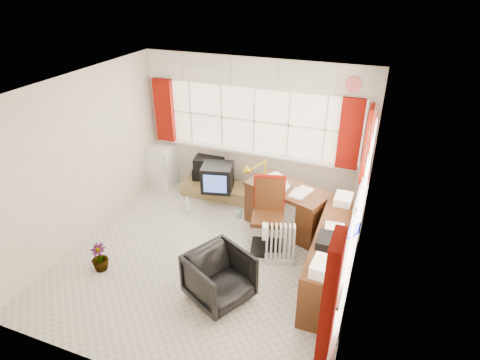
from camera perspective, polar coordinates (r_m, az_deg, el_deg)
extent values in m
plane|color=beige|center=(5.97, -4.49, -11.05)|extent=(4.00, 4.00, 0.00)
plane|color=beige|center=(6.96, 2.09, 6.93)|extent=(4.00, 0.00, 4.00)
plane|color=beige|center=(3.90, -18.00, -13.68)|extent=(4.00, 0.00, 4.00)
plane|color=beige|center=(6.33, -21.61, 2.66)|extent=(0.00, 4.00, 4.00)
plane|color=beige|center=(4.85, 16.96, -4.45)|extent=(0.00, 4.00, 4.00)
plane|color=white|center=(4.80, -5.62, 12.76)|extent=(4.00, 4.00, 0.00)
plane|color=#FFECC9|center=(6.87, 2.06, 8.43)|extent=(3.60, 0.00, 3.60)
cube|color=white|center=(7.05, 1.88, 3.88)|extent=(3.70, 0.12, 0.05)
cube|color=white|center=(7.31, -7.01, 9.47)|extent=(0.03, 0.02, 1.10)
cube|color=white|center=(7.06, -2.63, 8.98)|extent=(0.03, 0.02, 1.10)
cube|color=white|center=(6.86, 2.04, 8.40)|extent=(0.03, 0.02, 1.10)
cube|color=white|center=(6.70, 6.94, 7.73)|extent=(0.03, 0.02, 1.10)
cube|color=white|center=(6.60, 12.01, 6.98)|extent=(0.03, 0.02, 1.10)
plane|color=#FFECC9|center=(4.75, 17.06, -2.37)|extent=(0.00, 3.60, 3.60)
cube|color=white|center=(5.06, 15.69, -7.97)|extent=(0.12, 3.70, 0.05)
cube|color=white|center=(3.75, 15.07, -11.12)|extent=(0.02, 0.03, 1.10)
cube|color=white|center=(4.23, 16.12, -6.22)|extent=(0.02, 0.03, 1.10)
cube|color=white|center=(4.75, 16.94, -2.35)|extent=(0.02, 0.03, 1.10)
cube|color=white|center=(5.28, 17.59, 0.75)|extent=(0.02, 0.03, 1.10)
cube|color=white|center=(5.83, 18.12, 3.28)|extent=(0.02, 0.03, 1.10)
cube|color=maroon|center=(7.49, -10.71, 9.69)|extent=(0.35, 0.10, 1.15)
cube|color=maroon|center=(6.49, 15.39, 6.26)|extent=(0.35, 0.10, 1.15)
cube|color=maroon|center=(6.20, 17.79, 4.87)|extent=(0.10, 0.35, 1.15)
cube|color=maroon|center=(3.37, 12.72, -15.98)|extent=(0.10, 0.35, 1.15)
cube|color=white|center=(6.62, 2.13, 14.90)|extent=(3.95, 0.08, 0.48)
cube|color=white|center=(4.42, 18.24, 6.67)|extent=(0.08, 3.95, 0.48)
cube|color=#502812|center=(6.26, 6.82, -1.30)|extent=(1.42, 1.03, 0.06)
cube|color=#502812|center=(6.69, 3.17, -2.71)|extent=(0.47, 0.64, 0.68)
cube|color=#502812|center=(6.23, 10.36, -5.71)|extent=(0.47, 0.64, 0.68)
cube|color=white|center=(6.24, 6.84, -0.98)|extent=(0.31, 0.35, 0.02)
cube|color=white|center=(6.23, 6.84, -0.95)|extent=(0.31, 0.35, 0.02)
cube|color=white|center=(6.23, 6.84, -0.92)|extent=(0.31, 0.35, 0.02)
cube|color=white|center=(6.23, 6.84, -0.89)|extent=(0.31, 0.35, 0.02)
cube|color=white|center=(6.23, 6.84, -0.86)|extent=(0.31, 0.35, 0.02)
cylinder|color=yellow|center=(6.22, 3.44, -0.87)|extent=(0.11, 0.11, 0.02)
cylinder|color=yellow|center=(6.12, 3.50, 0.87)|extent=(0.03, 0.03, 0.43)
cone|color=yellow|center=(6.05, 3.55, 2.29)|extent=(0.20, 0.18, 0.17)
cube|color=black|center=(6.13, 3.81, -9.56)|extent=(0.56, 0.56, 0.04)
cylinder|color=silver|center=(5.98, 3.89, -7.66)|extent=(0.06, 0.06, 0.54)
cube|color=#502812|center=(5.83, 3.97, -5.50)|extent=(0.55, 0.53, 0.06)
cube|color=#502812|center=(5.87, 4.22, -1.89)|extent=(0.42, 0.15, 0.52)
cube|color=maroon|center=(5.86, 4.22, -1.72)|extent=(0.46, 0.17, 0.54)
imported|color=black|center=(5.15, -2.96, -13.66)|extent=(0.97, 0.96, 0.66)
cube|color=white|center=(5.91, 5.60, -11.09)|extent=(0.44, 0.29, 0.08)
cube|color=white|center=(5.71, 3.86, -8.65)|extent=(0.06, 0.13, 0.54)
cube|color=white|center=(5.71, 4.49, -8.66)|extent=(0.06, 0.13, 0.54)
cube|color=white|center=(5.71, 5.11, -8.67)|extent=(0.06, 0.13, 0.54)
cube|color=white|center=(5.72, 5.74, -8.67)|extent=(0.06, 0.13, 0.54)
cube|color=white|center=(5.72, 6.37, -8.68)|extent=(0.06, 0.13, 0.54)
cube|color=white|center=(5.73, 6.99, -8.69)|extent=(0.06, 0.13, 0.54)
cube|color=white|center=(5.73, 7.62, -8.69)|extent=(0.06, 0.13, 0.54)
cube|color=#502812|center=(5.52, 13.09, -10.59)|extent=(0.50, 2.00, 0.75)
cube|color=white|center=(4.64, 11.68, -12.29)|extent=(0.24, 0.32, 0.10)
cube|color=white|center=(5.27, 13.26, -6.92)|extent=(0.24, 0.32, 0.10)
cube|color=white|center=(5.95, 14.47, -2.72)|extent=(0.24, 0.32, 0.10)
cube|color=black|center=(5.05, 12.42, -8.48)|extent=(0.26, 0.33, 0.11)
cube|color=olive|center=(7.38, -2.81, -1.43)|extent=(1.40, 0.50, 0.25)
cube|color=black|center=(7.05, -3.22, 0.38)|extent=(0.61, 0.58, 0.47)
cube|color=#4665C7|center=(6.84, -3.59, -0.57)|extent=(0.39, 0.11, 0.32)
cube|color=black|center=(7.50, -4.30, 1.02)|extent=(0.64, 0.46, 0.22)
cube|color=black|center=(7.40, -4.36, 2.47)|extent=(0.59, 0.44, 0.21)
cube|color=white|center=(7.85, -11.03, 2.17)|extent=(0.47, 0.47, 0.79)
cube|color=silver|center=(7.52, -10.65, 1.99)|extent=(0.02, 0.02, 0.42)
imported|color=silver|center=(6.97, -7.46, -3.39)|extent=(0.15, 0.15, 0.30)
imported|color=#94DED5|center=(6.77, -0.19, -4.74)|extent=(0.08, 0.08, 0.17)
imported|color=black|center=(5.97, -19.37, -10.33)|extent=(0.25, 0.25, 0.41)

